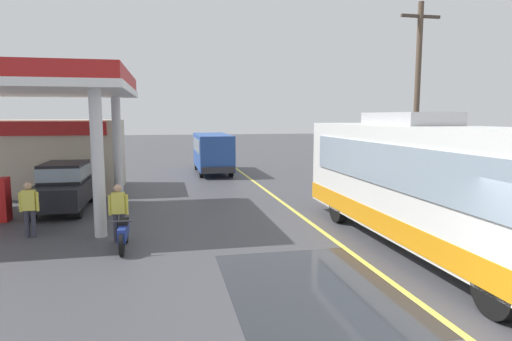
{
  "coord_description": "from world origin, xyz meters",
  "views": [
    {
      "loc": [
        -4.73,
        -5.43,
        3.58
      ],
      "look_at": [
        -1.5,
        10.0,
        1.6
      ],
      "focal_mm": 30.45,
      "sensor_mm": 36.0,
      "label": 1
    }
  ],
  "objects_px": {
    "car_at_pump": "(65,184)",
    "pedestrian_near_pump": "(118,210)",
    "coach_bus_main": "(427,187)",
    "minibus_opposing_lane": "(212,150)",
    "motorcycle_parked_forecourt": "(124,233)",
    "pedestrian_by_shop": "(29,206)"
  },
  "relations": [
    {
      "from": "coach_bus_main",
      "to": "pedestrian_near_pump",
      "type": "bearing_deg",
      "value": 163.22
    },
    {
      "from": "coach_bus_main",
      "to": "car_at_pump",
      "type": "relative_size",
      "value": 2.63
    },
    {
      "from": "coach_bus_main",
      "to": "pedestrian_by_shop",
      "type": "relative_size",
      "value": 6.65
    },
    {
      "from": "minibus_opposing_lane",
      "to": "pedestrian_near_pump",
      "type": "distance_m",
      "value": 15.23
    },
    {
      "from": "coach_bus_main",
      "to": "minibus_opposing_lane",
      "type": "distance_m",
      "value": 17.51
    },
    {
      "from": "motorcycle_parked_forecourt",
      "to": "minibus_opposing_lane",
      "type": "bearing_deg",
      "value": 75.19
    },
    {
      "from": "minibus_opposing_lane",
      "to": "pedestrian_by_shop",
      "type": "relative_size",
      "value": 3.69
    },
    {
      "from": "coach_bus_main",
      "to": "pedestrian_near_pump",
      "type": "xyz_separation_m",
      "value": [
        -8.15,
        2.46,
        -0.79
      ]
    },
    {
      "from": "car_at_pump",
      "to": "pedestrian_near_pump",
      "type": "distance_m",
      "value": 5.37
    },
    {
      "from": "car_at_pump",
      "to": "pedestrian_near_pump",
      "type": "bearing_deg",
      "value": -63.03
    },
    {
      "from": "car_at_pump",
      "to": "motorcycle_parked_forecourt",
      "type": "distance_m",
      "value": 6.18
    },
    {
      "from": "car_at_pump",
      "to": "pedestrian_by_shop",
      "type": "height_order",
      "value": "car_at_pump"
    },
    {
      "from": "car_at_pump",
      "to": "minibus_opposing_lane",
      "type": "bearing_deg",
      "value": 55.74
    },
    {
      "from": "motorcycle_parked_forecourt",
      "to": "car_at_pump",
      "type": "bearing_deg",
      "value": 115.3
    },
    {
      "from": "pedestrian_by_shop",
      "to": "minibus_opposing_lane",
      "type": "bearing_deg",
      "value": 63.18
    },
    {
      "from": "car_at_pump",
      "to": "coach_bus_main",
      "type": "bearing_deg",
      "value": -34.39
    },
    {
      "from": "car_at_pump",
      "to": "pedestrian_near_pump",
      "type": "xyz_separation_m",
      "value": [
        2.44,
        -4.79,
        -0.08
      ]
    },
    {
      "from": "motorcycle_parked_forecourt",
      "to": "coach_bus_main",
      "type": "bearing_deg",
      "value": -11.96
    },
    {
      "from": "minibus_opposing_lane",
      "to": "pedestrian_near_pump",
      "type": "height_order",
      "value": "minibus_opposing_lane"
    },
    {
      "from": "car_at_pump",
      "to": "pedestrian_by_shop",
      "type": "relative_size",
      "value": 2.53
    },
    {
      "from": "minibus_opposing_lane",
      "to": "motorcycle_parked_forecourt",
      "type": "distance_m",
      "value": 15.95
    },
    {
      "from": "car_at_pump",
      "to": "pedestrian_near_pump",
      "type": "relative_size",
      "value": 2.53
    }
  ]
}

